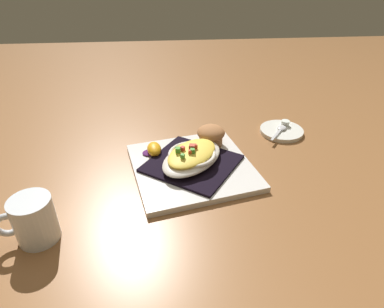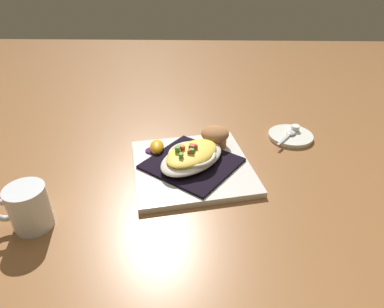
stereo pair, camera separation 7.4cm
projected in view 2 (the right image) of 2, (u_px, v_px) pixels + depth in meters
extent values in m
plane|color=#8F5C34|center=(192.00, 169.00, 0.82)|extent=(2.60, 2.60, 0.00)
cube|color=silver|center=(192.00, 167.00, 0.82)|extent=(0.34, 0.34, 0.01)
cube|color=black|center=(192.00, 163.00, 0.81)|extent=(0.27, 0.27, 0.01)
ellipsoid|color=silver|center=(192.00, 157.00, 0.80)|extent=(0.20, 0.21, 0.03)
torus|color=silver|center=(192.00, 154.00, 0.80)|extent=(0.16, 0.16, 0.01)
ellipsoid|color=yellow|center=(192.00, 153.00, 0.80)|extent=(0.17, 0.18, 0.02)
cube|color=green|center=(190.00, 151.00, 0.78)|extent=(0.01, 0.01, 0.01)
cube|color=#C8462B|center=(195.00, 146.00, 0.79)|extent=(0.01, 0.01, 0.01)
cube|color=#55A341|center=(181.00, 155.00, 0.76)|extent=(0.01, 0.01, 0.01)
cube|color=#B25630|center=(192.00, 147.00, 0.79)|extent=(0.01, 0.01, 0.01)
cube|color=#DA492D|center=(189.00, 152.00, 0.78)|extent=(0.01, 0.01, 0.01)
cube|color=#529933|center=(191.00, 147.00, 0.79)|extent=(0.01, 0.01, 0.01)
cube|color=#A95F2B|center=(191.00, 148.00, 0.79)|extent=(0.01, 0.01, 0.01)
cube|color=#CC4435|center=(183.00, 147.00, 0.79)|extent=(0.01, 0.01, 0.01)
cube|color=#CB4431|center=(193.00, 147.00, 0.79)|extent=(0.02, 0.02, 0.01)
cube|color=#A85425|center=(191.00, 148.00, 0.79)|extent=(0.01, 0.01, 0.01)
cube|color=#489A34|center=(177.00, 149.00, 0.78)|extent=(0.01, 0.01, 0.01)
cylinder|color=#A67042|center=(215.00, 141.00, 0.88)|extent=(0.06, 0.06, 0.03)
ellipsoid|color=#A96C40|center=(215.00, 134.00, 0.87)|extent=(0.07, 0.07, 0.04)
ellipsoid|color=#4C0F23|center=(215.00, 131.00, 0.87)|extent=(0.03, 0.03, 0.01)
ellipsoid|color=#4F1F5A|center=(154.00, 150.00, 0.87)|extent=(0.05, 0.04, 0.01)
ellipsoid|color=orange|center=(157.00, 147.00, 0.86)|extent=(0.04, 0.06, 0.03)
cylinder|color=white|center=(30.00, 208.00, 0.64)|extent=(0.08, 0.08, 0.09)
torus|color=white|center=(4.00, 211.00, 0.63)|extent=(0.05, 0.03, 0.05)
cylinder|color=#4C2D14|center=(32.00, 215.00, 0.65)|extent=(0.06, 0.06, 0.05)
cylinder|color=silver|center=(290.00, 136.00, 0.95)|extent=(0.13, 0.13, 0.01)
ellipsoid|color=silver|center=(291.00, 133.00, 0.95)|extent=(0.04, 0.04, 0.01)
cube|color=silver|center=(284.00, 140.00, 0.92)|extent=(0.05, 0.06, 0.00)
cylinder|color=white|center=(295.00, 128.00, 0.96)|extent=(0.02, 0.02, 0.02)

